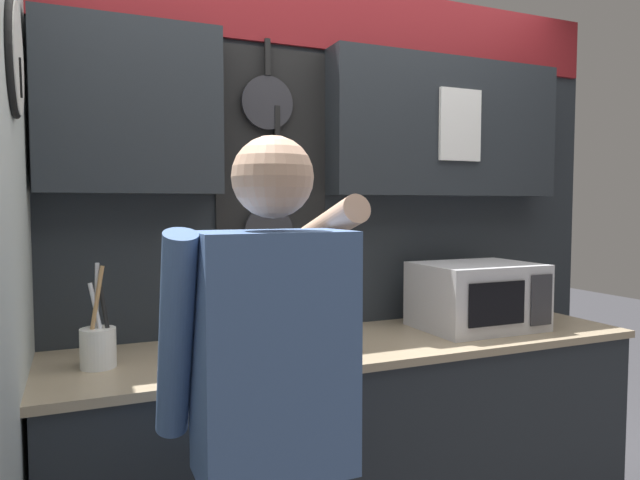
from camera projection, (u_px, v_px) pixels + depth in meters
The scene contains 7 objects.
base_cabinet_counter at pixel (358, 456), 2.29m from camera, with size 2.33×0.63×0.94m.
back_wall_unit at pixel (333, 202), 2.49m from camera, with size 2.90×0.22×2.43m.
side_wall at pixel (4, 304), 1.41m from camera, with size 0.07×1.60×2.43m.
microwave at pixel (477, 296), 2.48m from camera, with size 0.50×0.39×0.28m.
knife_block at pixel (239, 325), 2.06m from camera, with size 0.12×0.16×0.28m.
utensil_crock at pixel (98, 344), 1.88m from camera, with size 0.11×0.11×0.35m.
person at pixel (272, 404), 1.43m from camera, with size 0.54×0.64×1.64m.
Camera 1 is at (-1.02, -1.99, 1.48)m, focal length 32.00 mm.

